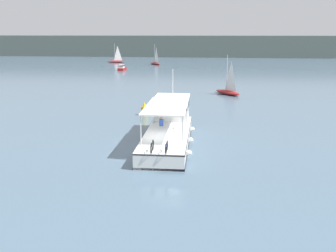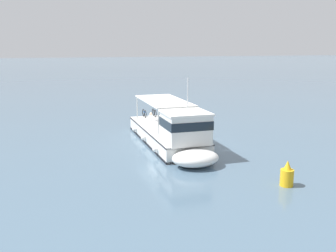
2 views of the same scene
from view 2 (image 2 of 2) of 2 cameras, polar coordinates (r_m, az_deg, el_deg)
ground_plane at (r=30.18m, az=-0.58°, el=-1.84°), size 400.00×400.00×0.00m
ferry_main at (r=27.16m, az=0.64°, el=-1.23°), size 3.78×12.92×5.32m
channel_buoy at (r=20.99m, az=17.53°, el=-7.16°), size 0.70×0.70×1.40m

